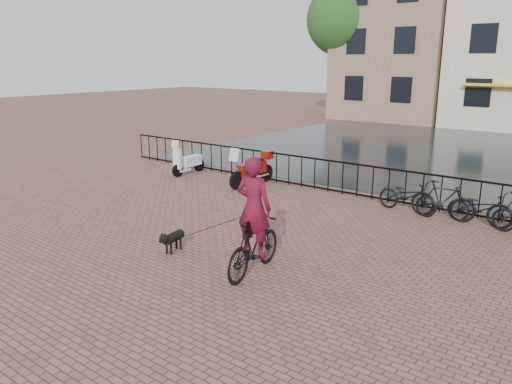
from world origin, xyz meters
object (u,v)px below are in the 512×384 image
Objects in this scene: cyclist at (254,223)px; dog at (173,240)px; scooter at (188,156)px; motorcycle at (252,165)px.

dog is (-2.09, -0.15, -0.77)m from cyclist.
scooter reaches higher than dog.
motorcycle is at bearing -0.39° from scooter.
cyclist is at bearing -48.43° from motorcycle.
cyclist is 1.85× the size of scooter.
dog is at bearing -3.64° from cyclist.
dog is 7.66m from scooter.
scooter is (-5.20, 5.61, 0.41)m from dog.
cyclist is 1.39× the size of motorcycle.
motorcycle is 1.33× the size of scooter.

